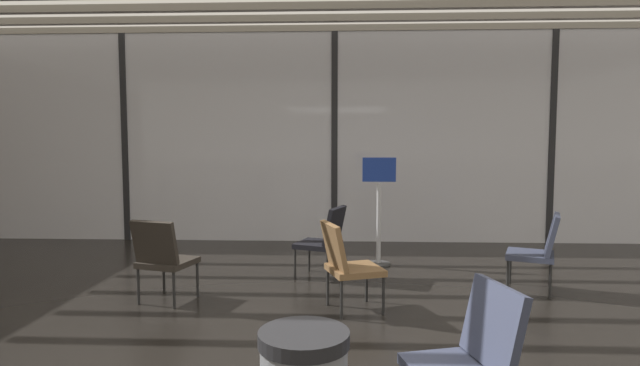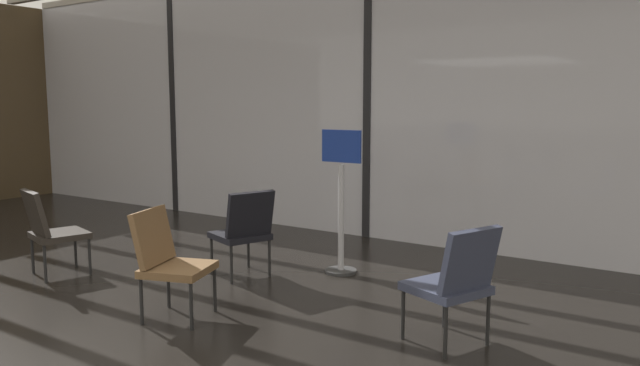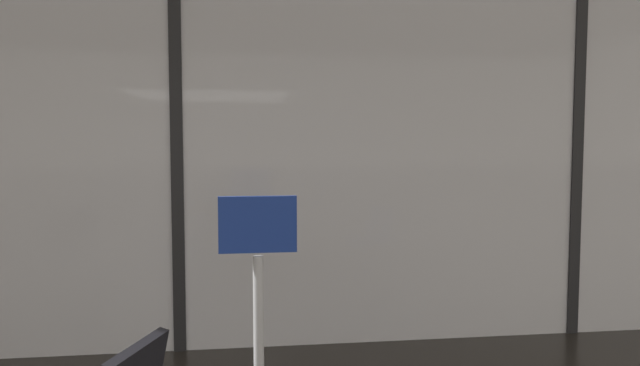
# 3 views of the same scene
# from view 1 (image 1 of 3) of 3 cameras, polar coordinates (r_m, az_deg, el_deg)

# --- Properties ---
(glass_curtain_wall) EXTENTS (14.00, 0.08, 3.43)m
(glass_curtain_wall) POSITION_cam_1_polar(r_m,az_deg,el_deg) (8.26, 1.66, 5.16)
(glass_curtain_wall) COLOR silver
(glass_curtain_wall) RESTS_ON ground
(window_mullion_0) EXTENTS (0.10, 0.12, 3.43)m
(window_mullion_0) POSITION_cam_1_polar(r_m,az_deg,el_deg) (9.02, -21.26, 4.80)
(window_mullion_0) COLOR black
(window_mullion_0) RESTS_ON ground
(window_mullion_1) EXTENTS (0.10, 0.12, 3.43)m
(window_mullion_1) POSITION_cam_1_polar(r_m,az_deg,el_deg) (8.26, 1.66, 5.16)
(window_mullion_1) COLOR black
(window_mullion_1) RESTS_ON ground
(window_mullion_2) EXTENTS (0.10, 0.12, 3.43)m
(window_mullion_2) POSITION_cam_1_polar(r_m,az_deg,el_deg) (8.92, 24.84, 4.70)
(window_mullion_2) COLOR black
(window_mullion_2) RESTS_ON ground
(parked_airplane) EXTENTS (13.83, 4.05, 4.05)m
(parked_airplane) POSITION_cam_1_polar(r_m,az_deg,el_deg) (13.06, 5.90, 6.28)
(parked_airplane) COLOR silver
(parked_airplane) RESTS_ON ground
(lounge_chair_0) EXTENTS (0.65, 0.63, 0.87)m
(lounge_chair_0) POSITION_cam_1_polar(r_m,az_deg,el_deg) (4.89, 3.02, -8.86)
(lounge_chair_0) COLOR brown
(lounge_chair_0) RESTS_ON ground
(lounge_chair_1) EXTENTS (0.67, 0.64, 0.87)m
(lounge_chair_1) POSITION_cam_1_polar(r_m,az_deg,el_deg) (5.99, 23.69, -6.75)
(lounge_chair_1) COLOR #33384C
(lounge_chair_1) RESTS_ON ground
(lounge_chair_2) EXTENTS (0.63, 0.60, 0.87)m
(lounge_chair_2) POSITION_cam_1_polar(r_m,az_deg,el_deg) (2.96, 16.83, -18.16)
(lounge_chair_2) COLOR #33384C
(lounge_chair_2) RESTS_ON ground
(lounge_chair_3) EXTENTS (0.66, 0.63, 0.87)m
(lounge_chair_3) POSITION_cam_1_polar(r_m,az_deg,el_deg) (6.07, 0.55, -6.22)
(lounge_chair_3) COLOR black
(lounge_chair_3) RESTS_ON ground
(lounge_chair_5) EXTENTS (0.61, 0.64, 0.87)m
(lounge_chair_5) POSITION_cam_1_polar(r_m,az_deg,el_deg) (5.36, -17.50, -7.87)
(lounge_chair_5) COLOR #28231E
(lounge_chair_5) RESTS_ON ground
(info_sign) EXTENTS (0.44, 0.32, 1.44)m
(info_sign) POSITION_cam_1_polar(r_m,az_deg,el_deg) (6.71, 6.71, -3.62)
(info_sign) COLOR #333333
(info_sign) RESTS_ON ground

